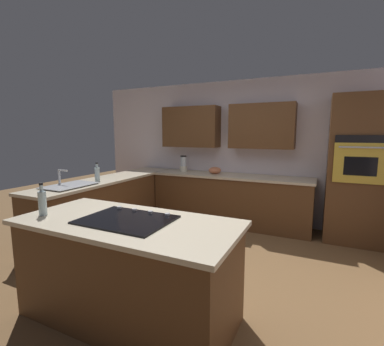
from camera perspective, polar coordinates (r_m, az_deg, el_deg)
name	(u,v)px	position (r m, az deg, el deg)	size (l,w,h in m)	color
ground_plane	(195,264)	(3.65, 0.66, -18.46)	(14.00, 14.00, 0.00)	brown
wall_back	(237,145)	(5.21, 9.38, 5.76)	(6.00, 0.44, 2.60)	silver
lower_cabinets_back	(230,200)	(5.05, 7.82, -5.68)	(2.80, 0.60, 0.86)	brown
countertop_back	(230,176)	(4.96, 7.92, -0.63)	(2.84, 0.64, 0.04)	beige
lower_cabinets_side	(111,205)	(4.89, -16.41, -6.43)	(0.60, 2.90, 0.86)	brown
countertop_side	(110,179)	(4.79, -16.62, -1.21)	(0.64, 2.94, 0.04)	beige
island_base	(128,272)	(2.63, -13.10, -19.34)	(1.87, 0.82, 0.86)	brown
island_top	(127,223)	(2.46, -13.45, -9.99)	(1.95, 0.90, 0.04)	beige
wall_oven	(357,170)	(4.74, 31.09, 0.53)	(0.80, 0.66, 2.20)	brown
sink_unit	(69,185)	(4.23, -24.15, -2.30)	(0.46, 0.70, 0.23)	#515456
cooktop	(127,219)	(2.45, -13.38, -9.34)	(0.76, 0.56, 0.03)	black
blender	(183,165)	(5.32, -1.79, 1.72)	(0.15, 0.15, 0.31)	beige
mixing_bowl	(215,170)	(5.07, 4.77, 0.56)	(0.23, 0.23, 0.13)	#CC724C
dish_soap_bottle	(97,174)	(4.50, -19.11, -0.14)	(0.08, 0.08, 0.30)	silver
oil_bottle	(42,202)	(2.84, -28.67, -5.35)	(0.07, 0.07, 0.30)	silver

